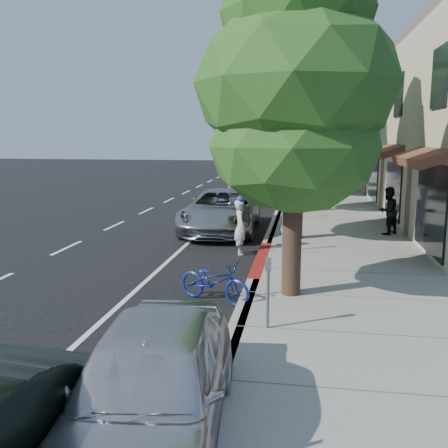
% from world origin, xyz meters
% --- Properties ---
extents(ground, '(120.00, 120.00, 0.00)m').
position_xyz_m(ground, '(0.00, 0.00, 0.00)').
color(ground, black).
rests_on(ground, ground).
extents(sidewalk, '(4.60, 56.00, 0.15)m').
position_xyz_m(sidewalk, '(2.30, 8.00, 0.07)').
color(sidewalk, gray).
rests_on(sidewalk, ground).
extents(curb, '(0.30, 56.00, 0.15)m').
position_xyz_m(curb, '(0.00, 8.00, 0.07)').
color(curb, '#9E998E').
rests_on(curb, ground).
extents(curb_red_segment, '(0.32, 4.00, 0.15)m').
position_xyz_m(curb_red_segment, '(0.00, 1.00, 0.07)').
color(curb_red_segment, maroon).
rests_on(curb_red_segment, ground).
extents(street_tree_0, '(4.09, 4.09, 7.02)m').
position_xyz_m(street_tree_0, '(0.90, -2.00, 4.38)').
color(street_tree_0, black).
rests_on(street_tree_0, ground).
extents(street_tree_1, '(5.15, 5.15, 7.82)m').
position_xyz_m(street_tree_1, '(0.90, 4.00, 4.75)').
color(street_tree_1, black).
rests_on(street_tree_1, ground).
extents(street_tree_2, '(3.88, 3.88, 7.05)m').
position_xyz_m(street_tree_2, '(0.90, 10.00, 4.45)').
color(street_tree_2, black).
rests_on(street_tree_2, ground).
extents(street_tree_3, '(4.96, 4.96, 8.52)m').
position_xyz_m(street_tree_3, '(0.90, 16.00, 5.32)').
color(street_tree_3, black).
rests_on(street_tree_3, ground).
extents(street_tree_4, '(4.23, 4.23, 7.07)m').
position_xyz_m(street_tree_4, '(0.90, 22.00, 4.39)').
color(street_tree_4, black).
rests_on(street_tree_4, ground).
extents(street_tree_5, '(4.12, 4.12, 7.65)m').
position_xyz_m(street_tree_5, '(0.90, 28.00, 4.84)').
color(street_tree_5, black).
rests_on(street_tree_5, ground).
extents(cyclist, '(0.50, 0.66, 1.63)m').
position_xyz_m(cyclist, '(-0.70, 2.06, 0.82)').
color(cyclist, silver).
rests_on(cyclist, ground).
extents(bicycle, '(1.82, 1.25, 0.91)m').
position_xyz_m(bicycle, '(-0.69, -2.34, 0.45)').
color(bicycle, navy).
rests_on(bicycle, ground).
extents(silver_suv, '(2.70, 5.62, 1.54)m').
position_xyz_m(silver_suv, '(-1.86, 5.50, 0.77)').
color(silver_suv, '#A8A8AC').
rests_on(silver_suv, ground).
extents(dark_sedan, '(1.77, 4.56, 1.48)m').
position_xyz_m(dark_sedan, '(-0.85, 14.50, 0.74)').
color(dark_sedan, black).
rests_on(dark_sedan, ground).
extents(white_pickup, '(2.87, 5.79, 1.62)m').
position_xyz_m(white_pickup, '(-2.12, 19.71, 0.81)').
color(white_pickup, '#BDBDBD').
rests_on(white_pickup, ground).
extents(dark_suv_far, '(2.34, 5.37, 1.80)m').
position_xyz_m(dark_suv_far, '(-1.09, 22.94, 0.90)').
color(dark_suv_far, black).
rests_on(dark_suv_far, ground).
extents(near_car_a, '(2.11, 4.40, 1.45)m').
position_xyz_m(near_car_a, '(-0.50, -7.38, 0.73)').
color(near_car_a, silver).
rests_on(near_car_a, ground).
extents(pedestrian, '(0.99, 0.99, 1.62)m').
position_xyz_m(pedestrian, '(3.95, 5.15, 0.96)').
color(pedestrian, black).
rests_on(pedestrian, sidewalk).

